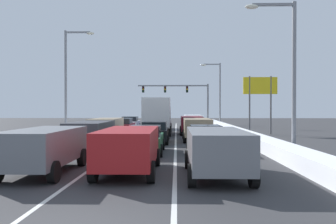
{
  "coord_description": "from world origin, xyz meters",
  "views": [
    {
      "loc": [
        1.75,
        -6.44,
        2.45
      ],
      "look_at": [
        0.74,
        35.45,
        2.0
      ],
      "focal_mm": 37.09,
      "sensor_mm": 36.0,
      "label": 1
    }
  ],
  "objects_px": {
    "suv_gray_left_lane_nearest": "(44,146)",
    "street_lamp_right_near": "(287,63)",
    "suv_gray_right_lane_nearest": "(216,148)",
    "sedan_green_center_lane_second": "(145,139)",
    "suv_red_center_lane_nearest": "(129,146)",
    "roadside_sign_right": "(260,92)",
    "sedan_black_center_lane_third": "(155,132)",
    "suv_charcoal_left_lane_second": "(91,133)",
    "sedan_white_left_lane_fifth": "(130,123)",
    "suv_tan_left_lane_third": "(106,127)",
    "suv_navy_center_lane_fifth": "(162,121)",
    "suv_tan_right_lane_third": "(197,127)",
    "suv_white_right_lane_fifth": "(193,121)",
    "box_truck_center_lane_fourth": "(158,114)",
    "suv_maroon_right_lane_fourth": "(191,124)",
    "sedan_charcoal_right_lane_second": "(205,138)",
    "sedan_maroon_left_lane_fourth": "(123,126)",
    "street_lamp_right_mid": "(217,89)",
    "street_lamp_left_mid": "(69,74)",
    "traffic_light_gantry": "(183,94)"
  },
  "relations": [
    {
      "from": "sedan_green_center_lane_second",
      "to": "sedan_black_center_lane_third",
      "type": "bearing_deg",
      "value": 88.31
    },
    {
      "from": "suv_tan_left_lane_third",
      "to": "traffic_light_gantry",
      "type": "xyz_separation_m",
      "value": [
        6.41,
        27.17,
        3.72
      ]
    },
    {
      "from": "street_lamp_right_mid",
      "to": "suv_gray_left_lane_nearest",
      "type": "bearing_deg",
      "value": -107.26
    },
    {
      "from": "suv_tan_right_lane_third",
      "to": "sedan_white_left_lane_fifth",
      "type": "distance_m",
      "value": 15.3
    },
    {
      "from": "suv_white_right_lane_fifth",
      "to": "sedan_white_left_lane_fifth",
      "type": "relative_size",
      "value": 1.09
    },
    {
      "from": "suv_white_right_lane_fifth",
      "to": "suv_tan_left_lane_third",
      "type": "xyz_separation_m",
      "value": [
        -7.28,
        -13.41,
        0.0
      ]
    },
    {
      "from": "suv_gray_right_lane_nearest",
      "to": "suv_gray_left_lane_nearest",
      "type": "xyz_separation_m",
      "value": [
        -6.4,
        0.5,
        0.0
      ]
    },
    {
      "from": "suv_gray_right_lane_nearest",
      "to": "sedan_white_left_lane_fifth",
      "type": "xyz_separation_m",
      "value": [
        -6.75,
        27.41,
        -0.25
      ]
    },
    {
      "from": "suv_gray_left_lane_nearest",
      "to": "street_lamp_right_near",
      "type": "xyz_separation_m",
      "value": [
        10.74,
        5.33,
        3.79
      ]
    },
    {
      "from": "suv_gray_right_lane_nearest",
      "to": "sedan_green_center_lane_second",
      "type": "distance_m",
      "value": 7.15
    },
    {
      "from": "suv_gray_left_lane_nearest",
      "to": "suv_tan_left_lane_third",
      "type": "xyz_separation_m",
      "value": [
        -0.42,
        13.52,
        0.0
      ]
    },
    {
      "from": "suv_maroon_right_lane_fourth",
      "to": "roadside_sign_right",
      "type": "distance_m",
      "value": 7.18
    },
    {
      "from": "suv_red_center_lane_nearest",
      "to": "sedan_green_center_lane_second",
      "type": "height_order",
      "value": "suv_red_center_lane_nearest"
    },
    {
      "from": "suv_white_right_lane_fifth",
      "to": "sedan_green_center_lane_second",
      "type": "bearing_deg",
      "value": -99.7
    },
    {
      "from": "suv_gray_right_lane_nearest",
      "to": "box_truck_center_lane_fourth",
      "type": "relative_size",
      "value": 0.68
    },
    {
      "from": "suv_tan_right_lane_third",
      "to": "suv_white_right_lane_fifth",
      "type": "distance_m",
      "value": 13.7
    },
    {
      "from": "suv_tan_right_lane_third",
      "to": "suv_red_center_lane_nearest",
      "type": "xyz_separation_m",
      "value": [
        -3.34,
        -13.15,
        0.0
      ]
    },
    {
      "from": "suv_tan_left_lane_third",
      "to": "suv_navy_center_lane_fifth",
      "type": "bearing_deg",
      "value": 75.28
    },
    {
      "from": "suv_maroon_right_lane_fourth",
      "to": "suv_red_center_lane_nearest",
      "type": "height_order",
      "value": "same"
    },
    {
      "from": "suv_gray_left_lane_nearest",
      "to": "suv_charcoal_left_lane_second",
      "type": "xyz_separation_m",
      "value": [
        -0.01,
        7.06,
        0.0
      ]
    },
    {
      "from": "suv_maroon_right_lane_fourth",
      "to": "suv_charcoal_left_lane_second",
      "type": "height_order",
      "value": "same"
    },
    {
      "from": "suv_navy_center_lane_fifth",
      "to": "street_lamp_right_near",
      "type": "bearing_deg",
      "value": -71.32
    },
    {
      "from": "suv_maroon_right_lane_fourth",
      "to": "sedan_maroon_left_lane_fourth",
      "type": "bearing_deg",
      "value": 175.64
    },
    {
      "from": "suv_gray_left_lane_nearest",
      "to": "suv_charcoal_left_lane_second",
      "type": "height_order",
      "value": "same"
    },
    {
      "from": "box_truck_center_lane_fourth",
      "to": "sedan_maroon_left_lane_fourth",
      "type": "distance_m",
      "value": 3.66
    },
    {
      "from": "suv_gray_right_lane_nearest",
      "to": "roadside_sign_right",
      "type": "xyz_separation_m",
      "value": [
        6.49,
        20.57,
        3.0
      ]
    },
    {
      "from": "suv_gray_left_lane_nearest",
      "to": "suv_gray_right_lane_nearest",
      "type": "bearing_deg",
      "value": -4.51
    },
    {
      "from": "suv_tan_right_lane_third",
      "to": "street_lamp_right_near",
      "type": "bearing_deg",
      "value": -61.93
    },
    {
      "from": "street_lamp_right_near",
      "to": "roadside_sign_right",
      "type": "distance_m",
      "value": 14.91
    },
    {
      "from": "sedan_black_center_lane_third",
      "to": "sedan_maroon_left_lane_fourth",
      "type": "bearing_deg",
      "value": 113.11
    },
    {
      "from": "suv_gray_right_lane_nearest",
      "to": "suv_maroon_right_lane_fourth",
      "type": "relative_size",
      "value": 1.0
    },
    {
      "from": "suv_white_right_lane_fifth",
      "to": "suv_tan_left_lane_third",
      "type": "relative_size",
      "value": 1.0
    },
    {
      "from": "sedan_maroon_left_lane_fourth",
      "to": "sedan_white_left_lane_fifth",
      "type": "distance_m",
      "value": 6.76
    },
    {
      "from": "suv_maroon_right_lane_fourth",
      "to": "suv_tan_left_lane_third",
      "type": "relative_size",
      "value": 1.0
    },
    {
      "from": "suv_tan_right_lane_third",
      "to": "suv_navy_center_lane_fifth",
      "type": "relative_size",
      "value": 1.0
    },
    {
      "from": "sedan_white_left_lane_fifth",
      "to": "suv_tan_right_lane_third",
      "type": "bearing_deg",
      "value": -63.31
    },
    {
      "from": "suv_tan_right_lane_third",
      "to": "sedan_charcoal_right_lane_second",
      "type": "bearing_deg",
      "value": -89.46
    },
    {
      "from": "sedan_charcoal_right_lane_second",
      "to": "sedan_maroon_left_lane_fourth",
      "type": "relative_size",
      "value": 1.0
    },
    {
      "from": "suv_charcoal_left_lane_second",
      "to": "sedan_white_left_lane_fifth",
      "type": "bearing_deg",
      "value": 91.0
    },
    {
      "from": "sedan_black_center_lane_third",
      "to": "box_truck_center_lane_fourth",
      "type": "height_order",
      "value": "box_truck_center_lane_fourth"
    },
    {
      "from": "suv_gray_right_lane_nearest",
      "to": "street_lamp_left_mid",
      "type": "bearing_deg",
      "value": 121.15
    },
    {
      "from": "suv_maroon_right_lane_fourth",
      "to": "roadside_sign_right",
      "type": "height_order",
      "value": "roadside_sign_right"
    },
    {
      "from": "suv_white_right_lane_fifth",
      "to": "box_truck_center_lane_fourth",
      "type": "height_order",
      "value": "box_truck_center_lane_fourth"
    },
    {
      "from": "suv_red_center_lane_nearest",
      "to": "roadside_sign_right",
      "type": "relative_size",
      "value": 0.89
    },
    {
      "from": "suv_red_center_lane_nearest",
      "to": "street_lamp_left_mid",
      "type": "xyz_separation_m",
      "value": [
        -7.69,
        17.44,
        4.47
      ]
    },
    {
      "from": "suv_red_center_lane_nearest",
      "to": "suv_gray_right_lane_nearest",
      "type": "bearing_deg",
      "value": -10.53
    },
    {
      "from": "traffic_light_gantry",
      "to": "roadside_sign_right",
      "type": "height_order",
      "value": "traffic_light_gantry"
    },
    {
      "from": "suv_gray_left_lane_nearest",
      "to": "suv_maroon_right_lane_fourth",
      "type": "bearing_deg",
      "value": 72.02
    },
    {
      "from": "suv_tan_left_lane_third",
      "to": "suv_tan_right_lane_third",
      "type": "bearing_deg",
      "value": -2.33
    },
    {
      "from": "sedan_black_center_lane_third",
      "to": "sedan_white_left_lane_fifth",
      "type": "xyz_separation_m",
      "value": [
        -3.79,
        15.24,
        0.0
      ]
    }
  ]
}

